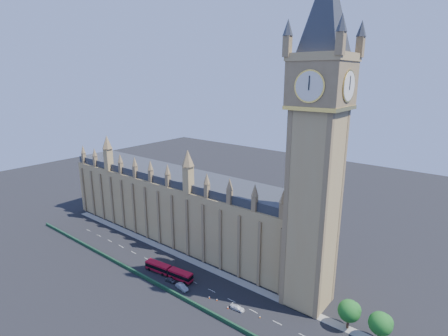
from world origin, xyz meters
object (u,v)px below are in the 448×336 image
Objects in this scene: car_grey at (171,280)px; car_silver at (182,287)px; red_bus at (169,271)px; car_white at (238,308)px.

car_silver is at bearing -100.51° from car_grey.
red_bus reaches higher than car_silver.
car_grey is 26.14m from car_white.
car_silver is (9.29, -2.81, -0.91)m from red_bus.
car_silver is 1.13× the size of car_white.
car_silver is at bearing -23.41° from red_bus.
red_bus reaches higher than car_white.
car_grey is at bearing -40.43° from red_bus.
red_bus is at bearing 84.66° from car_white.
car_white is at bearing -74.14° from car_silver.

